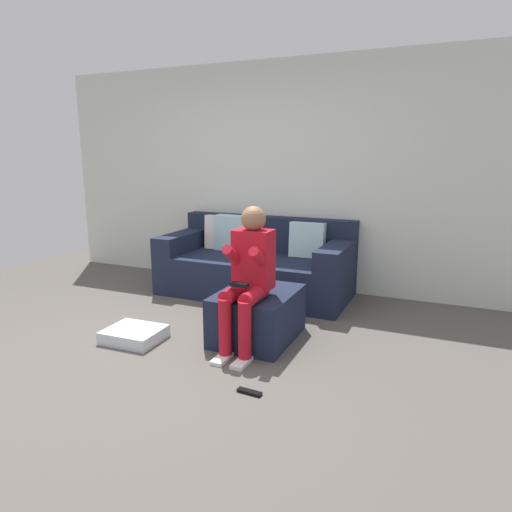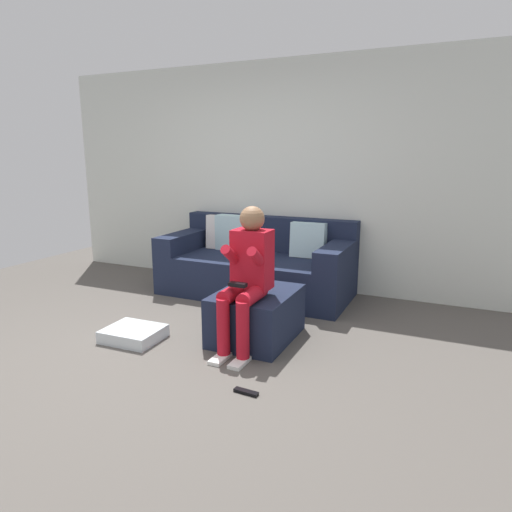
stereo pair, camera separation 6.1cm
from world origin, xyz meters
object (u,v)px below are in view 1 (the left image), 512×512
(person_seated, at_px, (249,271))
(storage_bin, at_px, (134,335))
(couch_sectional, at_px, (257,265))
(ottoman, at_px, (257,315))
(remote_near_ottoman, at_px, (249,392))

(person_seated, bearing_deg, storage_bin, -164.06)
(couch_sectional, distance_m, ottoman, 1.34)
(couch_sectional, height_order, ottoman, couch_sectional)
(storage_bin, height_order, remote_near_ottoman, storage_bin)
(storage_bin, bearing_deg, ottoman, 26.23)
(couch_sectional, xyz_separation_m, storage_bin, (-0.41, -1.69, -0.27))
(ottoman, bearing_deg, remote_near_ottoman, -69.87)
(person_seated, height_order, remote_near_ottoman, person_seated)
(ottoman, distance_m, person_seated, 0.48)
(couch_sectional, relative_size, remote_near_ottoman, 12.24)
(couch_sectional, height_order, remote_near_ottoman, couch_sectional)
(person_seated, distance_m, storage_bin, 1.16)
(ottoman, xyz_separation_m, remote_near_ottoman, (0.32, -0.88, -0.20))
(remote_near_ottoman, bearing_deg, couch_sectional, 115.97)
(remote_near_ottoman, bearing_deg, person_seated, 118.35)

